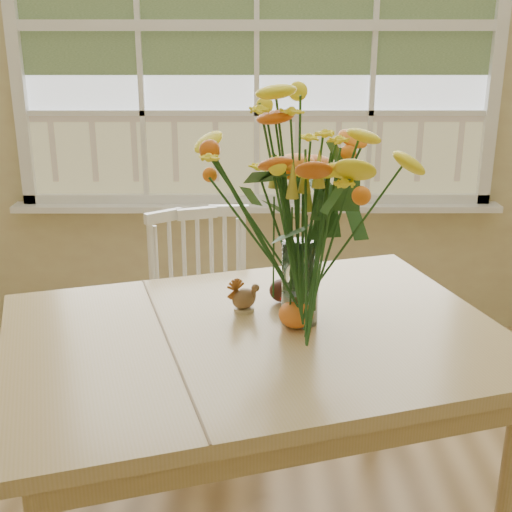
{
  "coord_description": "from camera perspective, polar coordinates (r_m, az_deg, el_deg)",
  "views": [
    {
      "loc": [
        -0.01,
        -1.12,
        1.58
      ],
      "look_at": [
        -0.01,
        0.66,
        0.96
      ],
      "focal_mm": 48.0,
      "sensor_mm": 36.0,
      "label": 1
    }
  ],
  "objects": [
    {
      "name": "wall_back",
      "position": [
        3.38,
        0.05,
        15.29
      ],
      "size": [
        4.0,
        0.02,
        2.7
      ],
      "primitive_type": "cube",
      "color": "tan",
      "rests_on": "floor"
    },
    {
      "name": "window",
      "position": [
        3.33,
        0.06,
        18.36
      ],
      "size": [
        2.42,
        0.12,
        1.74
      ],
      "color": "silver",
      "rests_on": "wall_back"
    },
    {
      "name": "dining_table",
      "position": [
        1.99,
        0.0,
        -8.72
      ],
      "size": [
        1.61,
        1.35,
        0.74
      ],
      "rotation": [
        0.0,
        0.0,
        0.29
      ],
      "color": "tan",
      "rests_on": "floor"
    },
    {
      "name": "windsor_chair",
      "position": [
        2.69,
        -4.29,
        -4.74
      ],
      "size": [
        0.5,
        0.49,
        0.87
      ],
      "rotation": [
        0.0,
        0.0,
        0.32
      ],
      "color": "white",
      "rests_on": "floor"
    },
    {
      "name": "flower_vase",
      "position": [
        1.89,
        3.85,
        4.5
      ],
      "size": [
        0.5,
        0.5,
        0.6
      ],
      "color": "white",
      "rests_on": "dining_table"
    },
    {
      "name": "pumpkin",
      "position": [
        1.95,
        3.36,
        -4.97
      ],
      "size": [
        0.1,
        0.1,
        0.08
      ],
      "primitive_type": "ellipsoid",
      "color": "orange",
      "rests_on": "dining_table"
    },
    {
      "name": "turkey_figurine",
      "position": [
        2.06,
        -1.02,
        -3.58
      ],
      "size": [
        0.1,
        0.09,
        0.1
      ],
      "rotation": [
        0.0,
        0.0,
        0.62
      ],
      "color": "#CCB78C",
      "rests_on": "dining_table"
    },
    {
      "name": "dark_gourd",
      "position": [
        2.13,
        2.17,
        -2.99
      ],
      "size": [
        0.13,
        0.08,
        0.07
      ],
      "color": "#38160F",
      "rests_on": "dining_table"
    }
  ]
}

